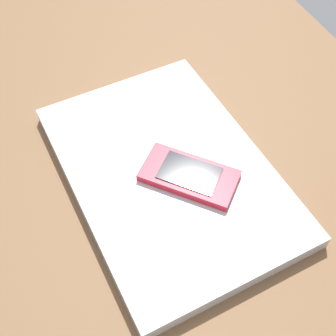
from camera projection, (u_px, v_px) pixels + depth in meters
desk_surface at (120, 151)px, 61.39cm from camera, size 120.00×80.00×3.00cm
laptop_closed at (168, 173)px, 56.03cm from camera, size 35.07×25.08×2.09cm
cell_phone_on_laptop at (189, 175)px, 53.82cm from camera, size 12.09×11.87×1.14cm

